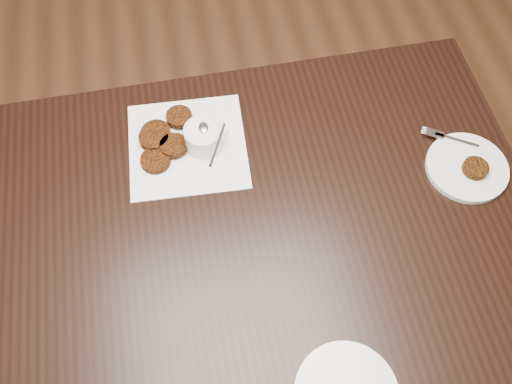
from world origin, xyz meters
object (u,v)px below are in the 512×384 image
(table, at_px, (229,294))
(napkin, at_px, (187,146))
(sauce_ramekin, at_px, (202,129))
(plate_with_patty, at_px, (468,166))

(table, height_order, napkin, napkin)
(sauce_ramekin, height_order, plate_with_patty, sauce_ramekin)
(table, xyz_separation_m, napkin, (-0.04, 0.23, 0.38))
(table, bearing_deg, sauce_ramekin, 90.83)
(napkin, relative_size, sauce_ramekin, 2.22)
(sauce_ramekin, bearing_deg, plate_with_patty, -17.15)
(napkin, distance_m, sauce_ramekin, 0.07)
(sauce_ramekin, relative_size, plate_with_patty, 0.66)
(napkin, bearing_deg, table, -79.89)
(table, relative_size, plate_with_patty, 7.53)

